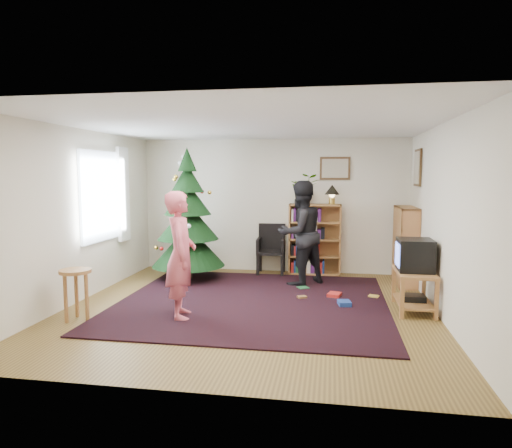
% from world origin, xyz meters
% --- Properties ---
extents(floor, '(5.00, 5.00, 0.00)m').
position_xyz_m(floor, '(0.00, 0.00, 0.00)').
color(floor, brown).
rests_on(floor, ground).
extents(ceiling, '(5.00, 5.00, 0.00)m').
position_xyz_m(ceiling, '(0.00, 0.00, 2.50)').
color(ceiling, white).
rests_on(ceiling, wall_back).
extents(wall_back, '(5.00, 0.02, 2.50)m').
position_xyz_m(wall_back, '(0.00, 2.50, 1.25)').
color(wall_back, silver).
rests_on(wall_back, floor).
extents(wall_front, '(5.00, 0.02, 2.50)m').
position_xyz_m(wall_front, '(0.00, -2.50, 1.25)').
color(wall_front, silver).
rests_on(wall_front, floor).
extents(wall_left, '(0.02, 5.00, 2.50)m').
position_xyz_m(wall_left, '(-2.50, 0.00, 1.25)').
color(wall_left, silver).
rests_on(wall_left, floor).
extents(wall_right, '(0.02, 5.00, 2.50)m').
position_xyz_m(wall_right, '(2.50, 0.00, 1.25)').
color(wall_right, silver).
rests_on(wall_right, floor).
extents(rug, '(3.80, 3.60, 0.02)m').
position_xyz_m(rug, '(0.00, 0.30, 0.01)').
color(rug, black).
rests_on(rug, floor).
extents(window_pane, '(0.04, 1.20, 1.40)m').
position_xyz_m(window_pane, '(-2.47, 0.60, 1.50)').
color(window_pane, silver).
rests_on(window_pane, wall_left).
extents(curtain, '(0.06, 0.35, 1.60)m').
position_xyz_m(curtain, '(-2.43, 1.30, 1.50)').
color(curtain, white).
rests_on(curtain, wall_left).
extents(picture_back, '(0.55, 0.03, 0.42)m').
position_xyz_m(picture_back, '(1.15, 2.48, 1.95)').
color(picture_back, '#4C3319').
rests_on(picture_back, wall_back).
extents(picture_right, '(0.03, 0.50, 0.60)m').
position_xyz_m(picture_right, '(2.48, 1.75, 1.95)').
color(picture_right, '#4C3319').
rests_on(picture_right, wall_right).
extents(christmas_tree, '(1.27, 1.27, 2.30)m').
position_xyz_m(christmas_tree, '(-1.36, 1.54, 0.96)').
color(christmas_tree, '#3F2816').
rests_on(christmas_tree, rug).
extents(bookshelf_back, '(0.95, 0.30, 1.30)m').
position_xyz_m(bookshelf_back, '(0.81, 2.34, 0.66)').
color(bookshelf_back, '#A16639').
rests_on(bookshelf_back, floor).
extents(bookshelf_right, '(0.30, 0.95, 1.30)m').
position_xyz_m(bookshelf_right, '(2.34, 1.84, 0.66)').
color(bookshelf_right, '#A16639').
rests_on(bookshelf_right, floor).
extents(tv_stand, '(0.48, 0.86, 0.55)m').
position_xyz_m(tv_stand, '(2.22, 0.26, 0.32)').
color(tv_stand, '#A16639').
rests_on(tv_stand, floor).
extents(crt_tv, '(0.46, 0.49, 0.43)m').
position_xyz_m(crt_tv, '(2.22, 0.26, 0.76)').
color(crt_tv, black).
rests_on(crt_tv, tv_stand).
extents(armchair, '(0.52, 0.52, 0.92)m').
position_xyz_m(armchair, '(0.01, 2.30, 0.49)').
color(armchair, black).
rests_on(armchair, rug).
extents(stool, '(0.39, 0.39, 0.65)m').
position_xyz_m(stool, '(-2.07, -0.87, 0.50)').
color(stool, '#A16639').
rests_on(stool, floor).
extents(person_standing, '(0.54, 0.68, 1.63)m').
position_xyz_m(person_standing, '(-0.79, -0.55, 0.82)').
color(person_standing, '#CC5160').
rests_on(person_standing, rug).
extents(person_by_chair, '(1.07, 1.05, 1.74)m').
position_xyz_m(person_by_chair, '(0.60, 1.48, 0.87)').
color(person_by_chair, black).
rests_on(person_by_chair, rug).
extents(potted_plant, '(0.54, 0.48, 0.55)m').
position_xyz_m(potted_plant, '(0.61, 2.34, 1.57)').
color(potted_plant, gray).
rests_on(potted_plant, bookshelf_back).
extents(table_lamp, '(0.27, 0.27, 0.36)m').
position_xyz_m(table_lamp, '(1.11, 2.34, 1.54)').
color(table_lamp, '#A57F33').
rests_on(table_lamp, bookshelf_back).
extents(floor_clutter, '(1.28, 1.09, 0.08)m').
position_xyz_m(floor_clutter, '(1.11, 0.72, 0.04)').
color(floor_clutter, '#A51E19').
rests_on(floor_clutter, rug).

